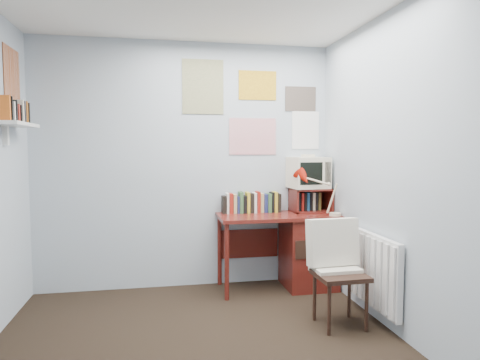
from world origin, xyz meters
The scene contains 12 objects.
back_wall centered at (0.00, 1.75, 1.25)m, with size 3.00×0.02×2.50m, color #A6B4BE.
right_wall centered at (1.50, 0.00, 1.25)m, with size 0.02×3.50×2.50m, color #A6B4BE.
desk centered at (1.17, 1.48, 0.41)m, with size 1.20×0.55×0.76m.
desk_chair centered at (1.14, 0.49, 0.41)m, with size 0.42×0.40×0.83m, color black.
desk_lamp centered at (1.43, 1.28, 0.97)m, with size 0.29×0.25×0.42m, color red.
tv_riser centered at (1.29, 1.59, 0.89)m, with size 0.40×0.30×0.25m, color maroon.
crt_tv centered at (1.26, 1.61, 1.19)m, with size 0.37×0.34×0.35m, color beige.
book_row centered at (0.66, 1.66, 0.87)m, with size 0.60×0.14×0.22m, color maroon.
radiator centered at (1.46, 0.55, 0.42)m, with size 0.09×0.80×0.60m, color white.
wall_shelf centered at (-1.40, 1.10, 1.62)m, with size 0.20×0.62×0.24m, color white.
posters_back centered at (0.70, 1.74, 1.85)m, with size 1.20×0.01×0.90m, color white.
posters_left centered at (-1.49, 1.10, 2.00)m, with size 0.01×0.70×0.60m, color white.
Camera 1 is at (-0.28, -2.65, 1.43)m, focal length 32.00 mm.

